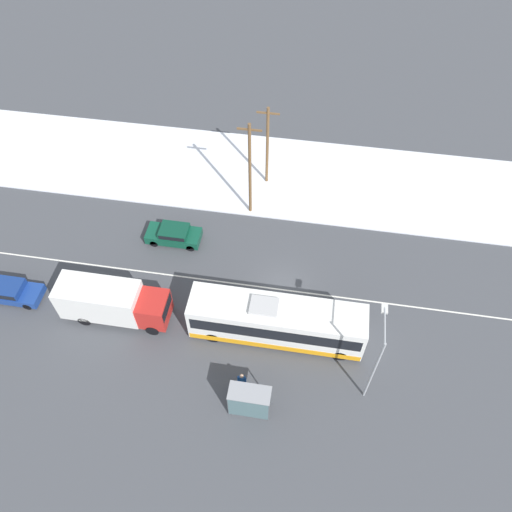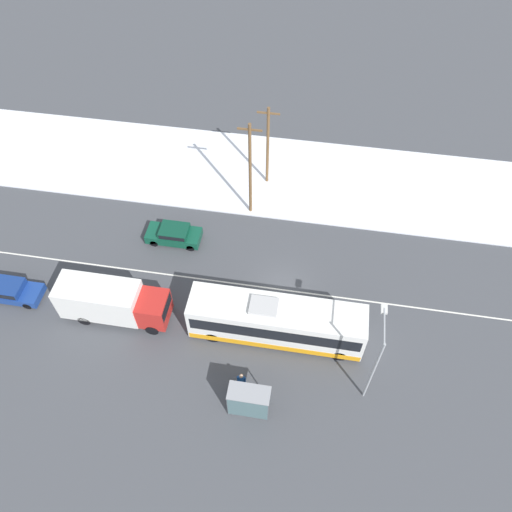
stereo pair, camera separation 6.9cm
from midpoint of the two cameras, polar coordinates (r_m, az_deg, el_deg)
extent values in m
plane|color=#424449|center=(36.55, 3.02, -3.87)|extent=(120.00, 120.00, 0.00)
cube|color=silver|center=(44.31, 5.01, 8.87)|extent=(80.00, 10.15, 0.12)
cube|color=silver|center=(36.54, 3.02, -3.87)|extent=(60.00, 0.12, 0.00)
cube|color=white|center=(33.06, 2.42, -7.44)|extent=(11.52, 2.55, 2.98)
cube|color=black|center=(32.76, 2.44, -7.12)|extent=(11.06, 2.57, 1.13)
cube|color=orange|center=(34.12, 2.35, -8.48)|extent=(11.41, 2.57, 0.54)
cube|color=#B2B2B2|center=(31.74, 0.96, -5.75)|extent=(1.80, 1.40, 0.24)
cylinder|color=black|center=(33.72, 9.58, -11.10)|extent=(1.00, 0.28, 1.00)
cylinder|color=black|center=(34.84, 9.79, -7.80)|extent=(1.00, 0.28, 1.00)
cylinder|color=black|center=(34.03, -4.97, -9.16)|extent=(1.00, 0.28, 1.00)
cylinder|color=black|center=(35.13, -4.18, -5.97)|extent=(1.00, 0.28, 1.00)
cube|color=silver|center=(35.48, -17.33, -4.70)|extent=(5.55, 2.30, 2.65)
cube|color=red|center=(34.49, -11.52, -5.92)|extent=(1.90, 2.19, 2.07)
cube|color=black|center=(33.90, -10.13, -5.79)|extent=(0.06, 1.96, 0.91)
cylinder|color=black|center=(34.93, -11.71, -8.26)|extent=(0.90, 0.26, 0.90)
cylinder|color=black|center=(35.88, -10.79, -5.49)|extent=(0.90, 0.26, 0.90)
cylinder|color=black|center=(36.56, -18.96, -6.92)|extent=(0.90, 0.26, 0.90)
cylinder|color=black|center=(37.47, -17.87, -4.32)|extent=(0.90, 0.26, 0.90)
cube|color=#0F4733|center=(39.42, -9.32, 2.34)|extent=(4.20, 1.80, 0.70)
cube|color=#0D3C2B|center=(38.96, -9.28, 2.87)|extent=(2.18, 1.66, 0.46)
cube|color=black|center=(38.96, -9.28, 2.88)|extent=(2.01, 1.69, 0.37)
cylinder|color=black|center=(39.54, -11.51, 1.47)|extent=(0.64, 0.22, 0.64)
cylinder|color=black|center=(40.48, -10.89, 3.18)|extent=(0.64, 0.22, 0.64)
cylinder|color=black|center=(38.78, -7.44, 0.96)|extent=(0.64, 0.22, 0.64)
cylinder|color=black|center=(39.74, -6.90, 2.71)|extent=(0.64, 0.22, 0.64)
cube|color=navy|center=(39.85, -26.23, -3.67)|extent=(4.61, 1.80, 0.62)
cube|color=navy|center=(39.47, -26.66, -3.17)|extent=(2.40, 1.66, 0.55)
cube|color=black|center=(39.47, -26.67, -3.16)|extent=(2.21, 1.69, 0.44)
cylinder|color=black|center=(38.87, -24.60, -5.17)|extent=(0.64, 0.22, 0.64)
cylinder|color=black|center=(39.55, -23.69, -3.29)|extent=(0.64, 0.22, 0.64)
cylinder|color=#23232D|center=(32.61, -1.79, -14.31)|extent=(0.11, 0.11, 0.72)
cylinder|color=#23232D|center=(32.59, -1.40, -14.37)|extent=(0.11, 0.11, 0.72)
cube|color=#19478C|center=(32.00, -1.62, -13.86)|extent=(0.38, 0.20, 0.59)
sphere|color=tan|center=(31.61, -1.64, -13.55)|extent=(0.25, 0.25, 0.25)
cylinder|color=#19478C|center=(32.05, -2.05, -13.82)|extent=(0.09, 0.09, 0.57)
cylinder|color=#19478C|center=(32.01, -1.19, -13.95)|extent=(0.09, 0.09, 0.57)
cube|color=gray|center=(30.16, -0.74, -15.37)|extent=(2.53, 1.20, 0.06)
cube|color=slate|center=(31.04, -0.91, -17.17)|extent=(2.42, 0.04, 2.16)
cylinder|color=#474C51|center=(31.59, -2.81, -14.94)|extent=(0.08, 0.08, 2.34)
cylinder|color=#474C51|center=(31.42, 1.74, -15.60)|extent=(0.08, 0.08, 2.34)
cylinder|color=#474C51|center=(31.18, -3.22, -16.80)|extent=(0.08, 0.08, 2.34)
cylinder|color=#474C51|center=(31.01, 1.43, -17.50)|extent=(0.08, 0.08, 2.34)
cylinder|color=#9EA3A8|center=(30.35, 13.29, -12.77)|extent=(0.14, 0.14, 6.75)
cylinder|color=#9EA3A8|center=(28.13, 14.53, -7.80)|extent=(0.10, 2.33, 0.10)
cube|color=silver|center=(28.80, 14.51, -5.89)|extent=(0.36, 0.60, 0.16)
cylinder|color=brown|center=(38.32, -0.62, 9.64)|extent=(0.24, 0.24, 8.79)
cube|color=brown|center=(35.81, -0.67, 14.25)|extent=(1.80, 0.12, 0.12)
cylinder|color=brown|center=(41.40, 1.39, 12.32)|extent=(0.24, 0.24, 7.58)
cube|color=brown|center=(39.38, 1.49, 16.01)|extent=(1.80, 0.12, 0.12)
camera|label=1|loc=(0.03, -89.95, 0.07)|focal=35.00mm
camera|label=2|loc=(0.03, 90.05, -0.07)|focal=35.00mm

